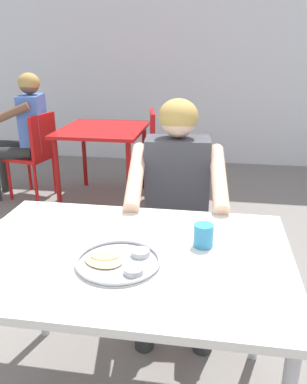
% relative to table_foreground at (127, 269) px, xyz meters
% --- Properties ---
extents(back_wall, '(12.00, 0.12, 3.40)m').
position_rel_table_foreground_xyz_m(back_wall, '(0.08, 3.93, 1.02)').
color(back_wall, silver).
rests_on(back_wall, ground).
extents(table_foreground, '(1.22, 0.85, 0.75)m').
position_rel_table_foreground_xyz_m(table_foreground, '(0.00, 0.00, 0.00)').
color(table_foreground, silver).
rests_on(table_foreground, ground).
extents(thali_tray, '(0.30, 0.30, 0.03)m').
position_rel_table_foreground_xyz_m(thali_tray, '(-0.01, -0.09, 0.08)').
color(thali_tray, '#B7BABF').
rests_on(thali_tray, table_foreground).
extents(drinking_cup, '(0.07, 0.07, 0.09)m').
position_rel_table_foreground_xyz_m(drinking_cup, '(0.28, 0.09, 0.12)').
color(drinking_cup, '#338CBF').
rests_on(drinking_cup, table_foreground).
extents(chair_foreground, '(0.44, 0.43, 0.90)m').
position_rel_table_foreground_xyz_m(chair_foreground, '(0.10, 0.89, -0.16)').
color(chair_foreground, red).
rests_on(chair_foreground, ground).
extents(diner_foreground, '(0.53, 0.58, 1.22)m').
position_rel_table_foreground_xyz_m(diner_foreground, '(0.12, 0.67, 0.05)').
color(diner_foreground, '#2D2D2D').
rests_on(diner_foreground, ground).
extents(table_background_red, '(0.78, 0.88, 0.73)m').
position_rel_table_foreground_xyz_m(table_background_red, '(-0.76, 2.36, -0.04)').
color(table_background_red, '#B71414').
rests_on(table_background_red, ground).
extents(chair_red_left, '(0.47, 0.47, 0.85)m').
position_rel_table_foreground_xyz_m(chair_red_left, '(-1.44, 2.31, -0.19)').
color(chair_red_left, red).
rests_on(chair_red_left, ground).
extents(chair_red_right, '(0.46, 0.48, 0.90)m').
position_rel_table_foreground_xyz_m(chair_red_right, '(-0.19, 2.39, -0.16)').
color(chair_red_right, '#AF1314').
rests_on(chair_red_right, ground).
extents(patron_background, '(0.60, 0.56, 1.23)m').
position_rel_table_foreground_xyz_m(patron_background, '(-1.55, 2.34, 0.05)').
color(patron_background, '#2A2A2A').
rests_on(patron_background, ground).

